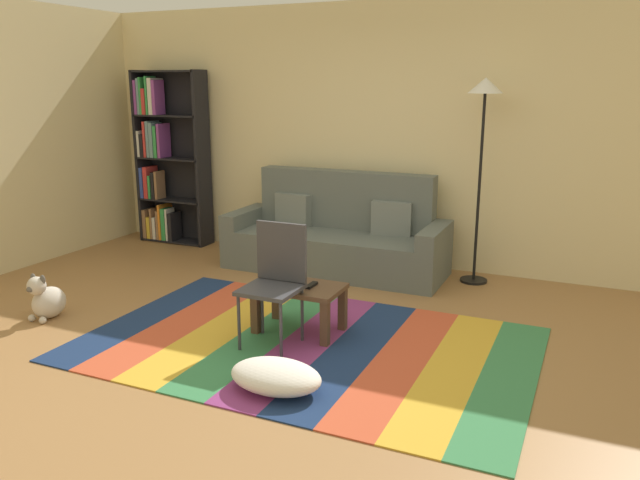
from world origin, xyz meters
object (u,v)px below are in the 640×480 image
dog (47,300)px  standing_lamp (484,113)px  tv_remote (311,285)px  pouf (276,376)px  coffee_table (299,295)px  couch (337,238)px  folding_chair (276,274)px  bookshelf (165,162)px

dog → standing_lamp: size_ratio=0.21×
dog → tv_remote: tv_remote is taller
pouf → coffee_table: bearing=107.3°
pouf → dog: (-2.32, 0.35, 0.06)m
couch → dog: (-1.63, -2.28, -0.18)m
dog → folding_chair: size_ratio=0.44×
standing_lamp → pouf: bearing=-104.2°
bookshelf → folding_chair: size_ratio=2.26×
standing_lamp → tv_remote: standing_lamp is taller
bookshelf → folding_chair: (2.68, -2.22, -0.44)m
pouf → folding_chair: (-0.36, 0.69, 0.43)m
folding_chair → standing_lamp: bearing=115.0°
dog → bookshelf: bearing=105.8°
couch → folding_chair: size_ratio=2.51×
coffee_table → pouf: 1.00m
coffee_table → standing_lamp: (0.99, 1.85, 1.31)m
coffee_table → couch: bearing=103.0°
pouf → tv_remote: (-0.19, 0.94, 0.29)m
couch → standing_lamp: standing_lamp is taller
coffee_table → standing_lamp: 2.48m
bookshelf → couch: bearing=-6.8°
couch → bookshelf: bearing=173.2°
bookshelf → dog: bearing=-74.2°
bookshelf → pouf: 4.30m
bookshelf → folding_chair: bearing=-39.6°
pouf → standing_lamp: 3.25m
tv_remote → folding_chair: size_ratio=0.17×
couch → dog: couch is taller
tv_remote → folding_chair: 0.34m
couch → bookshelf: bookshelf is taller
coffee_table → folding_chair: folding_chair is taller
bookshelf → tv_remote: (2.85, -1.97, -0.58)m
pouf → folding_chair: 0.89m
pouf → tv_remote: tv_remote is taller
couch → dog: bearing=-125.7°
tv_remote → pouf: bearing=-78.2°
dog → folding_chair: bearing=9.9°
couch → bookshelf: 2.46m
coffee_table → standing_lamp: standing_lamp is taller
dog → tv_remote: (2.13, 0.59, 0.23)m
couch → folding_chair: (0.32, -1.94, 0.20)m
dog → pouf: bearing=-8.6°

